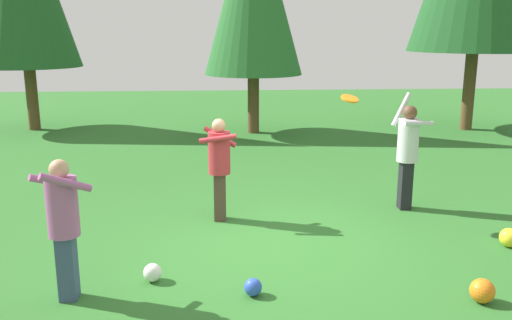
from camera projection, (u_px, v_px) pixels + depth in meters
name	position (u px, v px, depth m)	size (l,w,h in m)	color
ground_plane	(268.00, 245.00, 7.62)	(40.00, 40.00, 0.00)	#2D6B28
person_thrower	(408.00, 148.00, 8.93)	(0.65, 0.64, 1.93)	black
person_catcher	(63.00, 218.00, 5.88)	(0.72, 0.70, 1.60)	#38476B
person_bystander	(219.00, 161.00, 8.41)	(0.58, 0.52, 1.62)	#4C382D
frisbee	(350.00, 99.00, 8.15)	(0.36, 0.36, 0.11)	orange
ball_blue	(253.00, 287.00, 6.14)	(0.20, 0.20, 0.20)	blue
ball_white	(153.00, 273.00, 6.49)	(0.22, 0.22, 0.22)	white
ball_orange	(482.00, 291.00, 5.98)	(0.27, 0.27, 0.27)	orange
ball_yellow	(509.00, 238.00, 7.52)	(0.27, 0.27, 0.27)	yellow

